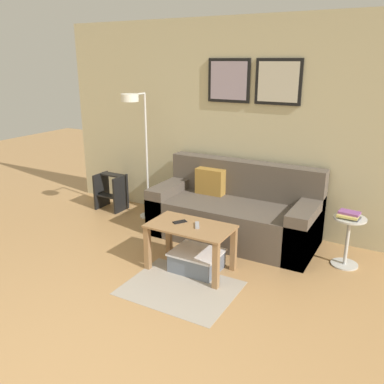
% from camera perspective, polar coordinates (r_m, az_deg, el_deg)
% --- Properties ---
extents(wall_back, '(5.60, 0.09, 2.55)m').
position_cam_1_polar(wall_back, '(5.04, 8.78, 9.04)').
color(wall_back, '#C6BC93').
rests_on(wall_back, ground_plane).
extents(area_rug, '(1.03, 0.82, 0.01)m').
position_cam_1_polar(area_rug, '(3.95, -1.64, -13.31)').
color(area_rug, '#A39989').
rests_on(area_rug, ground_plane).
extents(couch, '(1.95, 0.87, 0.89)m').
position_cam_1_polar(couch, '(4.90, 5.93, -2.96)').
color(couch, brown).
rests_on(couch, ground_plane).
extents(coffee_table, '(0.85, 0.48, 0.49)m').
position_cam_1_polar(coffee_table, '(4.10, -0.23, -6.14)').
color(coffee_table, '#997047').
rests_on(coffee_table, ground_plane).
extents(storage_bin, '(0.50, 0.41, 0.20)m').
position_cam_1_polar(storage_bin, '(4.22, 0.66, -9.56)').
color(storage_bin, slate).
rests_on(storage_bin, ground_plane).
extents(floor_lamp, '(0.24, 0.53, 1.67)m').
position_cam_1_polar(floor_lamp, '(5.19, -7.72, 8.33)').
color(floor_lamp, silver).
rests_on(floor_lamp, ground_plane).
extents(side_table, '(0.33, 0.33, 0.53)m').
position_cam_1_polar(side_table, '(4.50, 21.02, -5.92)').
color(side_table, silver).
rests_on(side_table, ground_plane).
extents(book_stack, '(0.23, 0.19, 0.06)m').
position_cam_1_polar(book_stack, '(4.40, 21.18, -3.03)').
color(book_stack, '#4C4C51').
rests_on(book_stack, side_table).
extents(remote_control, '(0.11, 0.15, 0.02)m').
position_cam_1_polar(remote_control, '(4.04, 0.74, -4.67)').
color(remote_control, '#99999E').
rests_on(remote_control, coffee_table).
extents(cell_phone, '(0.13, 0.15, 0.01)m').
position_cam_1_polar(cell_phone, '(4.14, -1.72, -4.20)').
color(cell_phone, black).
rests_on(cell_phone, coffee_table).
extents(step_stool, '(0.39, 0.31, 0.51)m').
position_cam_1_polar(step_stool, '(5.92, -11.31, 0.14)').
color(step_stool, black).
rests_on(step_stool, ground_plane).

